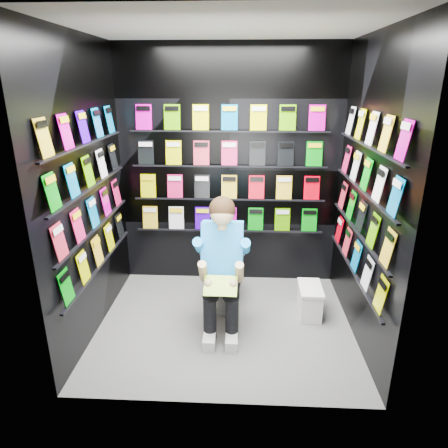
{
  "coord_description": "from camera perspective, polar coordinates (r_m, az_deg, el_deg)",
  "views": [
    {
      "loc": [
        0.15,
        -3.29,
        2.21
      ],
      "look_at": [
        -0.02,
        0.15,
        0.98
      ],
      "focal_mm": 32.0,
      "sensor_mm": 36.0,
      "label": 1
    }
  ],
  "objects": [
    {
      "name": "floor",
      "position": [
        3.97,
        0.13,
        -14.17
      ],
      "size": [
        2.4,
        2.4,
        0.0
      ],
      "primitive_type": "plane",
      "color": "slate",
      "rests_on": "ground"
    },
    {
      "name": "ceiling",
      "position": [
        3.32,
        0.17,
        26.42
      ],
      "size": [
        2.4,
        2.4,
        0.0
      ],
      "primitive_type": "plane",
      "color": "white",
      "rests_on": "floor"
    },
    {
      "name": "wall_back",
      "position": [
        4.39,
        0.77,
        7.71
      ],
      "size": [
        2.4,
        0.04,
        2.6
      ],
      "primitive_type": "cube",
      "color": "black",
      "rests_on": "floor"
    },
    {
      "name": "wall_front",
      "position": [
        2.47,
        -0.95,
        -1.95
      ],
      "size": [
        2.4,
        0.04,
        2.6
      ],
      "primitive_type": "cube",
      "color": "black",
      "rests_on": "floor"
    },
    {
      "name": "wall_left",
      "position": [
        3.67,
        -18.94,
        4.25
      ],
      "size": [
        0.04,
        2.0,
        2.6
      ],
      "primitive_type": "cube",
      "color": "black",
      "rests_on": "floor"
    },
    {
      "name": "wall_right",
      "position": [
        3.57,
        19.8,
        3.73
      ],
      "size": [
        0.04,
        2.0,
        2.6
      ],
      "primitive_type": "cube",
      "color": "black",
      "rests_on": "floor"
    },
    {
      "name": "comics_back",
      "position": [
        4.36,
        0.76,
        7.69
      ],
      "size": [
        2.1,
        0.06,
        1.37
      ],
      "primitive_type": null,
      "color": "#CB1753",
      "rests_on": "wall_back"
    },
    {
      "name": "comics_left",
      "position": [
        3.66,
        -18.52,
        4.33
      ],
      "size": [
        0.06,
        1.7,
        1.37
      ],
      "primitive_type": null,
      "color": "#CB1753",
      "rests_on": "wall_left"
    },
    {
      "name": "comics_right",
      "position": [
        3.56,
        19.35,
        3.82
      ],
      "size": [
        0.06,
        1.7,
        1.37
      ],
      "primitive_type": null,
      "color": "#CB1753",
      "rests_on": "wall_right"
    },
    {
      "name": "toilet",
      "position": [
        4.16,
        0.08,
        -6.6
      ],
      "size": [
        0.43,
        0.76,
        0.73
      ],
      "primitive_type": "imported",
      "rotation": [
        0.0,
        0.0,
        3.12
      ],
      "color": "white",
      "rests_on": "floor"
    },
    {
      "name": "longbox",
      "position": [
        4.14,
        12.12,
        -10.8
      ],
      "size": [
        0.21,
        0.38,
        0.28
      ],
      "primitive_type": "cube",
      "rotation": [
        0.0,
        0.0,
        -0.02
      ],
      "color": "silver",
      "rests_on": "floor"
    },
    {
      "name": "longbox_lid",
      "position": [
        4.07,
        12.27,
        -8.94
      ],
      "size": [
        0.23,
        0.4,
        0.03
      ],
      "primitive_type": "cube",
      "rotation": [
        0.0,
        0.0,
        -0.02
      ],
      "color": "silver",
      "rests_on": "longbox"
    },
    {
      "name": "reader",
      "position": [
        3.65,
        -0.2,
        -3.65
      ],
      "size": [
        0.53,
        0.76,
        1.38
      ],
      "primitive_type": null,
      "rotation": [
        0.0,
        0.0,
        -0.02
      ],
      "color": "#0380E8",
      "rests_on": "toilet"
    },
    {
      "name": "held_comic",
      "position": [
        3.42,
        -0.51,
        -8.82
      ],
      "size": [
        0.29,
        0.17,
        0.12
      ],
      "primitive_type": "cube",
      "rotation": [
        -0.96,
        0.0,
        -0.02
      ],
      "color": "green",
      "rests_on": "reader"
    }
  ]
}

